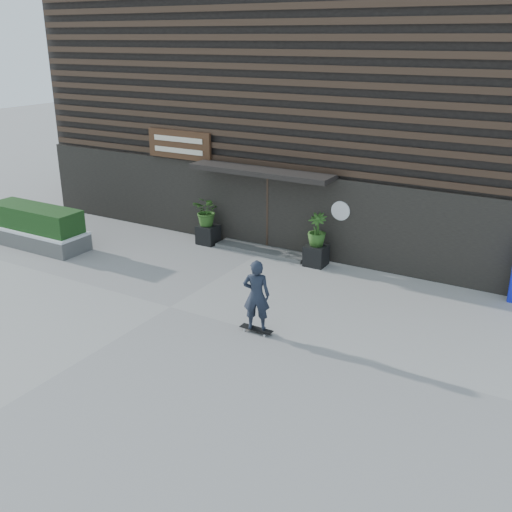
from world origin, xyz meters
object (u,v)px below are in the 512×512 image
Objects in this scene: planter_pot_right at (316,255)px; raised_bed at (38,238)px; planter_pot_left at (208,234)px; skateboarder at (256,295)px.

planter_pot_right is 0.17× the size of raised_bed.
planter_pot_left is 3.80m from planter_pot_right.
planter_pot_left is 6.30m from skateboarder.
planter_pot_left is at bearing 32.52° from raised_bed.
raised_bed is at bearing -160.85° from planter_pot_right.
planter_pot_left reaches higher than raised_bed.
skateboarder is (0.60, -4.46, 0.61)m from planter_pot_right.
skateboarder reaches higher than planter_pot_right.
planter_pot_left is 0.35× the size of skateboarder.
planter_pot_left and planter_pot_right have the same top height.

